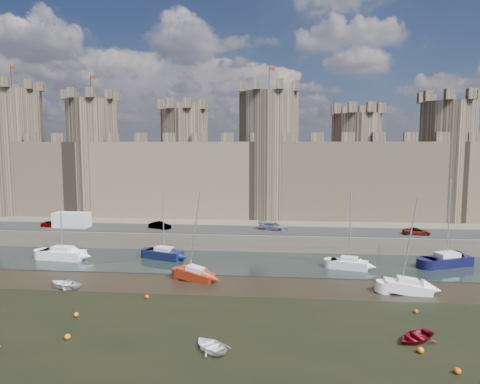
# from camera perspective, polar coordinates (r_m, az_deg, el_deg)

# --- Properties ---
(ground) EXTENTS (160.00, 160.00, 0.00)m
(ground) POSITION_cam_1_polar(r_m,az_deg,el_deg) (35.96, -2.01, -19.70)
(ground) COLOR black
(ground) RESTS_ON ground
(water_channel) EXTENTS (160.00, 12.00, 0.08)m
(water_channel) POSITION_cam_1_polar(r_m,az_deg,el_deg) (58.39, 1.07, -9.42)
(water_channel) COLOR black
(water_channel) RESTS_ON ground
(quay) EXTENTS (160.00, 60.00, 2.50)m
(quay) POSITION_cam_1_polar(r_m,az_deg,el_deg) (93.32, 2.75, -2.81)
(quay) COLOR #4C443A
(quay) RESTS_ON ground
(road) EXTENTS (160.00, 7.00, 0.10)m
(road) POSITION_cam_1_polar(r_m,az_deg,el_deg) (67.52, 1.72, -5.11)
(road) COLOR black
(road) RESTS_ON quay
(castle) EXTENTS (108.50, 11.00, 29.00)m
(castle) POSITION_cam_1_polar(r_m,az_deg,el_deg) (80.36, 1.94, 3.24)
(castle) COLOR #42382B
(castle) RESTS_ON quay
(car_0) EXTENTS (3.32, 1.60, 1.09)m
(car_0) POSITION_cam_1_polar(r_m,az_deg,el_deg) (76.47, -23.90, -3.93)
(car_0) COLOR gray
(car_0) RESTS_ON quay
(car_1) EXTENTS (3.85, 2.39, 1.20)m
(car_1) POSITION_cam_1_polar(r_m,az_deg,el_deg) (69.63, -10.64, -4.41)
(car_1) COLOR gray
(car_1) RESTS_ON quay
(car_2) EXTENTS (4.84, 3.10, 1.31)m
(car_2) POSITION_cam_1_polar(r_m,az_deg,el_deg) (67.65, 4.44, -4.58)
(car_2) COLOR gray
(car_2) RESTS_ON quay
(car_3) EXTENTS (4.08, 2.14, 1.09)m
(car_3) POSITION_cam_1_polar(r_m,az_deg,el_deg) (69.10, 22.47, -4.89)
(car_3) COLOR gray
(car_3) RESTS_ON quay
(van) EXTENTS (5.86, 2.59, 2.51)m
(van) POSITION_cam_1_polar(r_m,az_deg,el_deg) (74.71, -21.52, -3.51)
(van) COLOR silver
(van) RESTS_ON quay
(sailboat_0) EXTENTS (6.30, 2.99, 11.38)m
(sailboat_0) POSITION_cam_1_polar(r_m,az_deg,el_deg) (64.70, -22.58, -7.60)
(sailboat_0) COLOR white
(sailboat_0) RESTS_ON ground
(sailboat_1) EXTENTS (5.74, 3.78, 10.72)m
(sailboat_1) POSITION_cam_1_polar(r_m,az_deg,el_deg) (60.98, -10.10, -8.07)
(sailboat_1) COLOR black
(sailboat_1) RESTS_ON ground
(sailboat_2) EXTENTS (4.93, 2.95, 9.98)m
(sailboat_2) POSITION_cam_1_polar(r_m,az_deg,el_deg) (57.03, 14.34, -9.20)
(sailboat_2) COLOR silver
(sailboat_2) RESTS_ON ground
(sailboat_3) EXTENTS (6.97, 4.88, 11.40)m
(sailboat_3) POSITION_cam_1_polar(r_m,az_deg,el_deg) (62.77, 25.88, -8.16)
(sailboat_3) COLOR black
(sailboat_3) RESTS_ON ground
(sailboat_4) EXTENTS (4.84, 3.22, 10.54)m
(sailboat_4) POSITION_cam_1_polar(r_m,az_deg,el_deg) (51.22, -5.98, -10.83)
(sailboat_4) COLOR maroon
(sailboat_4) RESTS_ON ground
(sailboat_5) EXTENTS (4.94, 2.14, 10.46)m
(sailboat_5) POSITION_cam_1_polar(r_m,az_deg,el_deg) (50.10, 21.44, -11.64)
(sailboat_5) COLOR white
(sailboat_5) RESTS_ON ground
(dinghy_2) EXTENTS (4.03, 4.10, 0.70)m
(dinghy_2) POSITION_cam_1_polar(r_m,az_deg,el_deg) (35.13, -3.94, -19.73)
(dinghy_2) COLOR white
(dinghy_2) RESTS_ON ground
(dinghy_4) EXTENTS (4.09, 3.83, 0.69)m
(dinghy_4) POSITION_cam_1_polar(r_m,az_deg,el_deg) (38.92, 22.35, -17.53)
(dinghy_4) COLOR maroon
(dinghy_4) RESTS_ON ground
(dinghy_6) EXTENTS (4.44, 3.72, 0.79)m
(dinghy_6) POSITION_cam_1_polar(r_m,az_deg,el_deg) (52.38, -22.33, -11.31)
(dinghy_6) COLOR silver
(dinghy_6) RESTS_ON ground
(buoy_0) EXTENTS (0.46, 0.46, 0.46)m
(buoy_0) POSITION_cam_1_polar(r_m,az_deg,el_deg) (43.62, -20.99, -15.02)
(buoy_0) COLOR orange
(buoy_0) RESTS_ON ground
(buoy_1) EXTENTS (0.43, 0.43, 0.43)m
(buoy_1) POSITION_cam_1_polar(r_m,az_deg,el_deg) (46.40, -12.31, -13.48)
(buoy_1) COLOR #FB3F0B
(buoy_1) RESTS_ON ground
(buoy_2) EXTENTS (0.48, 0.48, 0.48)m
(buoy_2) POSITION_cam_1_polar(r_m,az_deg,el_deg) (35.27, 27.01, -20.50)
(buoy_2) COLOR #F54A0A
(buoy_2) RESTS_ON ground
(buoy_3) EXTENTS (0.39, 0.39, 0.39)m
(buoy_3) POSITION_cam_1_polar(r_m,az_deg,el_deg) (44.95, 22.42, -14.49)
(buoy_3) COLOR #FF500B
(buoy_3) RESTS_ON ground
(buoy_4) EXTENTS (0.49, 0.49, 0.49)m
(buoy_4) POSITION_cam_1_polar(r_m,az_deg,el_deg) (39.25, -22.01, -17.47)
(buoy_4) COLOR orange
(buoy_4) RESTS_ON ground
(buoy_5) EXTENTS (0.50, 0.50, 0.50)m
(buoy_5) POSITION_cam_1_polar(r_m,az_deg,el_deg) (37.19, 22.94, -18.86)
(buoy_5) COLOR orange
(buoy_5) RESTS_ON ground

